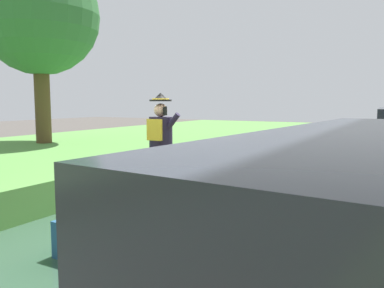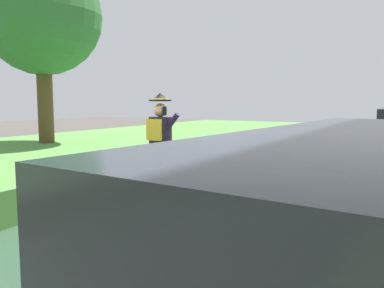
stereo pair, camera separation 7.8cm
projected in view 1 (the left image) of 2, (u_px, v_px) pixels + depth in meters
name	position (u px, v px, depth m)	size (l,w,h in m)	color
ground_plane	(188.00, 228.00, 7.44)	(80.00, 80.00, 0.00)	#4C4742
canal_water	(188.00, 225.00, 7.44)	(5.34, 48.00, 0.10)	#33513D
boat	(178.00, 212.00, 7.08)	(1.83, 4.21, 0.61)	#23517A
person_pirate	(161.00, 147.00, 6.68)	(0.61, 0.42, 1.85)	black
parrot_plush	(218.00, 172.00, 8.07)	(0.36, 0.34, 0.57)	red
tree_slender	(39.00, 16.00, 14.66)	(4.52, 4.52, 7.13)	brown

